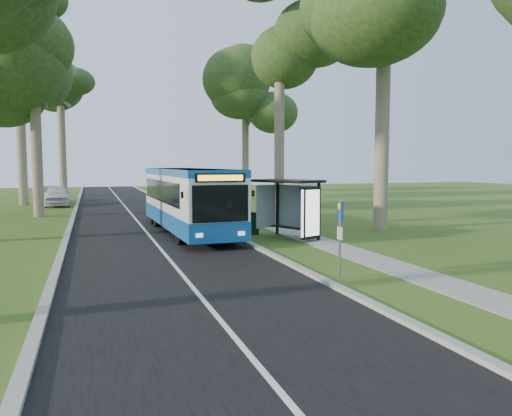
{
  "coord_description": "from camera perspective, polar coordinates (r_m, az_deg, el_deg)",
  "views": [
    {
      "loc": [
        -5.95,
        -15.14,
        3.21
      ],
      "look_at": [
        -0.16,
        2.28,
        1.6
      ],
      "focal_mm": 35.0,
      "sensor_mm": 36.0,
      "label": 1
    }
  ],
  "objects": [
    {
      "name": "tree_east_d",
      "position": [
        47.7,
        -1.23,
        12.94
      ],
      "size": [
        5.2,
        5.2,
        13.21
      ],
      "color": "#7A6B56",
      "rests_on": "ground"
    },
    {
      "name": "tree_west_e",
      "position": [
        53.98,
        -21.52,
        14.45
      ],
      "size": [
        5.2,
        5.2,
        16.74
      ],
      "color": "#7A6B56",
      "rests_on": "ground"
    },
    {
      "name": "road",
      "position": [
        25.46,
        -12.72,
        -2.33
      ],
      "size": [
        7.0,
        100.0,
        0.02
      ],
      "primitive_type": "cube",
      "color": "black",
      "rests_on": "ground"
    },
    {
      "name": "ground",
      "position": [
        16.58,
        3.04,
        -6.16
      ],
      "size": [
        120.0,
        120.0,
        0.0
      ],
      "primitive_type": "plane",
      "color": "#38571B",
      "rests_on": "ground"
    },
    {
      "name": "kerb_west",
      "position": [
        25.35,
        -20.63,
        -2.45
      ],
      "size": [
        0.25,
        100.0,
        0.12
      ],
      "primitive_type": "cube",
      "color": "#9E9B93",
      "rests_on": "ground"
    },
    {
      "name": "kerb_east",
      "position": [
        26.02,
        -5.03,
        -1.96
      ],
      "size": [
        0.25,
        100.0,
        0.12
      ],
      "primitive_type": "cube",
      "color": "#9E9B93",
      "rests_on": "ground"
    },
    {
      "name": "bus_stop_sign",
      "position": [
        14.09,
        9.58,
        -2.4
      ],
      "size": [
        0.09,
        0.31,
        2.23
      ],
      "rotation": [
        0.0,
        0.0,
        -0.07
      ],
      "color": "gray",
      "rests_on": "ground"
    },
    {
      "name": "tree_east_c",
      "position": [
        36.67,
        2.73,
        19.5
      ],
      "size": [
        5.2,
        5.2,
        16.75
      ],
      "color": "#7A6B56",
      "rests_on": "ground"
    },
    {
      "name": "tree_west_c",
      "position": [
        33.92,
        -24.13,
        15.72
      ],
      "size": [
        5.2,
        5.2,
        13.16
      ],
      "color": "#7A6B56",
      "rests_on": "ground"
    },
    {
      "name": "bus",
      "position": [
        23.65,
        -7.82,
        0.95
      ],
      "size": [
        2.69,
        11.4,
        3.01
      ],
      "rotation": [
        0.0,
        0.0,
        0.03
      ],
      "color": "white",
      "rests_on": "ground"
    },
    {
      "name": "bus_shelter",
      "position": [
        21.2,
        4.4,
        1.18
      ],
      "size": [
        2.66,
        3.37,
        2.55
      ],
      "rotation": [
        0.0,
        0.0,
        0.41
      ],
      "color": "black",
      "rests_on": "ground"
    },
    {
      "name": "litter_bin",
      "position": [
        22.9,
        -0.29,
        -1.76
      ],
      "size": [
        0.58,
        0.58,
        1.01
      ],
      "rotation": [
        0.0,
        0.0,
        -0.31
      ],
      "color": "black",
      "rests_on": "ground"
    },
    {
      "name": "centre_line",
      "position": [
        25.46,
        -12.72,
        -2.31
      ],
      "size": [
        0.12,
        100.0,
        0.0
      ],
      "primitive_type": "cube",
      "color": "white",
      "rests_on": "road"
    },
    {
      "name": "footpath",
      "position": [
        26.87,
        1.21,
        -1.83
      ],
      "size": [
        1.5,
        100.0,
        0.02
      ],
      "primitive_type": "cube",
      "color": "gray",
      "rests_on": "ground"
    },
    {
      "name": "car_white",
      "position": [
        41.46,
        -21.76,
        1.32
      ],
      "size": [
        2.04,
        4.74,
        1.6
      ],
      "primitive_type": "imported",
      "rotation": [
        0.0,
        0.0,
        0.03
      ],
      "color": "white",
      "rests_on": "ground"
    },
    {
      "name": "car_silver",
      "position": [
        46.23,
        -22.51,
        1.49
      ],
      "size": [
        2.55,
        4.37,
        1.36
      ],
      "primitive_type": "imported",
      "rotation": [
        0.0,
        0.0,
        0.29
      ],
      "color": "#AAADB2",
      "rests_on": "ground"
    },
    {
      "name": "tree_west_d",
      "position": [
        44.33,
        -25.59,
        16.08
      ],
      "size": [
        5.2,
        5.2,
        16.33
      ],
      "color": "#7A6B56",
      "rests_on": "ground"
    }
  ]
}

